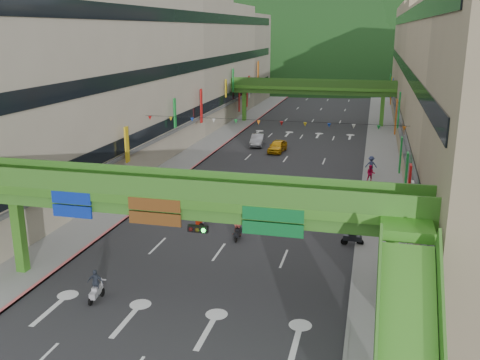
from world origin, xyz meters
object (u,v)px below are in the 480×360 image
Objects in this scene: car_silver at (258,140)px; overpass_near at (200,212)px; scooter_rider_mid at (238,226)px; scooter_rider_near at (217,202)px; car_yellow at (277,146)px; pedestrian_red at (371,175)px.

overpass_near is at bearing -87.69° from car_silver.
scooter_rider_mid is 0.46× the size of car_silver.
scooter_rider_near is at bearing 121.57° from scooter_rider_mid.
scooter_rider_mid is at bearing -85.87° from car_silver.
pedestrian_red is (11.39, -11.56, 0.11)m from car_yellow.
overpass_near reaches higher than pedestrian_red.
car_silver is (-5.49, 32.09, -0.32)m from scooter_rider_mid.
overpass_near is 16.44× the size of pedestrian_red.
car_yellow is at bearing 94.53° from scooter_rider_mid.
pedestrian_red is at bearing 71.55° from overpass_near.
scooter_rider_mid reaches higher than car_silver.
overpass_near is 6.42× the size of car_yellow.
scooter_rider_near is 1.30× the size of pedestrian_red.
scooter_rider_near is 27.35m from car_silver.
overpass_near is 10.07m from scooter_rider_mid.
overpass_near reaches higher than car_silver.
scooter_rider_mid is (2.99, -4.86, 0.02)m from scooter_rider_near.
car_yellow is (-2.52, 38.14, -4.46)m from overpass_near.
scooter_rider_near reaches higher than pedestrian_red.
car_yellow is (0.69, 24.10, -0.31)m from scooter_rider_near.
scooter_rider_mid is (-0.23, 9.18, -4.13)m from overpass_near.
scooter_rider_near is 24.11m from car_yellow.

